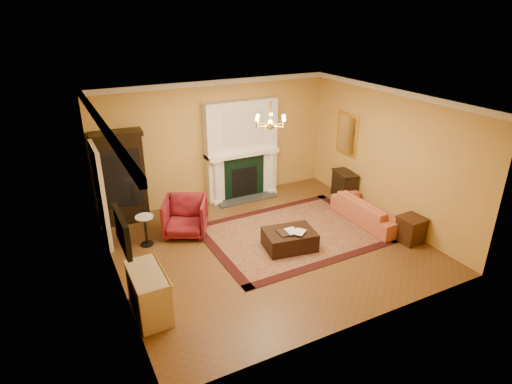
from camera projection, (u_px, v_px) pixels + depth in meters
floor at (269, 245)px, 8.91m from camera, size 6.00×5.50×0.02m
ceiling at (271, 100)px, 7.70m from camera, size 6.00×5.50×0.02m
wall_back at (216, 142)px, 10.56m from camera, size 6.00×0.02×3.00m
wall_front at (363, 242)px, 6.05m from camera, size 6.00×0.02×3.00m
wall_left at (110, 209)px, 7.05m from camera, size 0.02×5.50×3.00m
wall_right at (388, 156)px, 9.56m from camera, size 0.02×5.50×3.00m
fireplace at (242, 152)px, 10.78m from camera, size 1.90×0.70×2.50m
crown_molding at (248, 95)px, 8.51m from camera, size 6.00×5.50×0.12m
doorway at (101, 196)px, 8.65m from camera, size 0.08×1.05×2.10m
tv_panel at (122, 231)px, 6.65m from camera, size 0.09×0.95×0.58m
gilt_mirror at (347, 134)px, 10.62m from camera, size 0.06×0.76×1.05m
chandelier at (271, 122)px, 7.86m from camera, size 0.63×0.55×0.53m
oriental_rug at (292, 234)px, 9.33m from camera, size 3.74×2.84×0.01m
china_cabinet at (122, 180)px, 9.54m from camera, size 1.05×0.54×2.03m
wingback_armchair at (185, 215)px, 9.18m from camera, size 1.16×1.13×0.91m
pedestal_table at (146, 228)px, 8.76m from camera, size 0.37×0.37×0.66m
commode at (149, 293)px, 6.79m from camera, size 0.49×1.03×0.77m
coral_sofa at (370, 207)px, 9.73m from camera, size 0.58×1.92×0.75m
end_table at (411, 230)px, 8.94m from camera, size 0.48×0.48×0.53m
console_table at (344, 187)px, 10.83m from camera, size 0.48×0.71×0.74m
leather_ottoman at (289, 239)px, 8.72m from camera, size 1.11×0.89×0.38m
ottoman_tray at (288, 232)px, 8.59m from camera, size 0.42×0.33×0.03m
book_a at (287, 226)px, 8.47m from camera, size 0.21×0.04×0.28m
book_b at (295, 225)px, 8.52m from camera, size 0.14×0.18×0.29m
topiary_left at (213, 147)px, 10.32m from camera, size 0.16×0.16×0.42m
topiary_right at (261, 139)px, 10.85m from camera, size 0.16×0.16×0.44m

